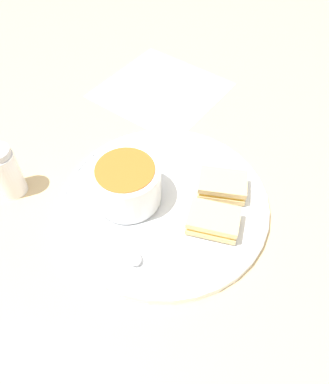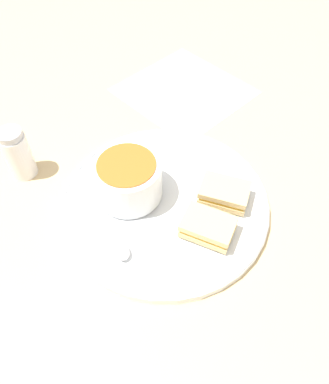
{
  "view_description": "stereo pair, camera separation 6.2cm",
  "coord_description": "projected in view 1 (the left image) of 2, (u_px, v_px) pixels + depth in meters",
  "views": [
    {
      "loc": [
        0.24,
        0.31,
        0.53
      ],
      "look_at": [
        0.0,
        0.0,
        0.04
      ],
      "focal_mm": 35.0,
      "sensor_mm": 36.0,
      "label": 1
    },
    {
      "loc": [
        0.18,
        0.34,
        0.53
      ],
      "look_at": [
        0.0,
        0.0,
        0.04
      ],
      "focal_mm": 35.0,
      "sensor_mm": 36.0,
      "label": 2
    }
  ],
  "objects": [
    {
      "name": "salt_shaker",
      "position": [
        6.0,
        172.0,
        0.64
      ],
      "size": [
        0.05,
        0.05,
        0.1
      ],
      "color": "silver",
      "rests_on": "ground_plane"
    },
    {
      "name": "ground_plane",
      "position": [
        165.0,
        206.0,
        0.65
      ],
      "size": [
        2.4,
        2.4,
        0.0
      ],
      "primitive_type": "plane",
      "color": "#D1B27F"
    },
    {
      "name": "spoon",
      "position": [
        129.0,
        253.0,
        0.57
      ],
      "size": [
        0.02,
        0.11,
        0.01
      ],
      "rotation": [
        0.0,
        0.0,
        7.86
      ],
      "color": "silver",
      "rests_on": "plate"
    },
    {
      "name": "menu_sheet",
      "position": [
        161.0,
        90.0,
        0.86
      ],
      "size": [
        0.31,
        0.31,
        0.0
      ],
      "rotation": [
        0.0,
        0.0,
        0.28
      ],
      "color": "white",
      "rests_on": "ground_plane"
    },
    {
      "name": "soup_bowl",
      "position": [
        127.0,
        184.0,
        0.61
      ],
      "size": [
        0.11,
        0.11,
        0.07
      ],
      "color": "white",
      "rests_on": "plate"
    },
    {
      "name": "sandwich_half_far",
      "position": [
        222.0,
        185.0,
        0.64
      ],
      "size": [
        0.1,
        0.1,
        0.03
      ],
      "rotation": [
        0.0,
        0.0,
        2.32
      ],
      "color": "#DBBC7F",
      "rests_on": "plate"
    },
    {
      "name": "sandwich_half_near",
      "position": [
        213.0,
        221.0,
        0.59
      ],
      "size": [
        0.09,
        0.1,
        0.03
      ],
      "rotation": [
        0.0,
        0.0,
        2.23
      ],
      "color": "#DBBC7F",
      "rests_on": "plate"
    },
    {
      "name": "plate",
      "position": [
        165.0,
        202.0,
        0.65
      ],
      "size": [
        0.36,
        0.36,
        0.02
      ],
      "color": "white",
      "rests_on": "ground_plane"
    }
  ]
}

